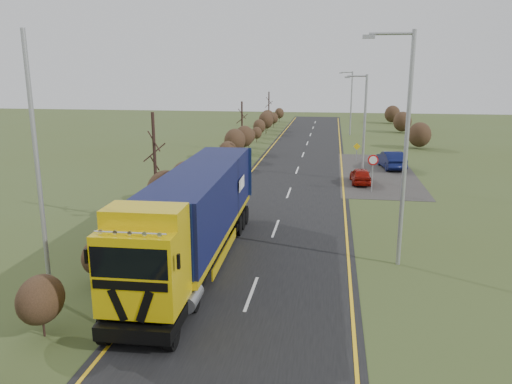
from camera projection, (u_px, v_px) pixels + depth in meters
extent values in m
plane|color=#3E4A20|center=(265.00, 256.00, 22.55)|extent=(160.00, 160.00, 0.00)
cube|color=black|center=(286.00, 200.00, 32.15)|extent=(8.00, 120.00, 0.02)
cube|color=#2E2B29|center=(377.00, 173.00, 40.79)|extent=(6.00, 18.00, 0.02)
cube|color=gold|center=(230.00, 198.00, 32.69)|extent=(0.12, 116.00, 0.01)
cube|color=gold|center=(344.00, 202.00, 31.60)|extent=(0.12, 116.00, 0.01)
cube|color=silver|center=(251.00, 293.00, 18.70)|extent=(0.12, 3.00, 0.01)
cube|color=silver|center=(276.00, 228.00, 26.38)|extent=(0.12, 3.00, 0.01)
cube|color=silver|center=(289.00, 193.00, 34.06)|extent=(0.12, 3.00, 0.01)
cube|color=silver|center=(297.00, 170.00, 41.74)|extent=(0.12, 3.00, 0.01)
cube|color=silver|center=(303.00, 155.00, 49.42)|extent=(0.12, 3.00, 0.01)
cube|color=silver|center=(307.00, 143.00, 57.11)|extent=(0.12, 3.00, 0.01)
cube|color=silver|center=(310.00, 135.00, 64.79)|extent=(0.12, 3.00, 0.01)
cube|color=silver|center=(313.00, 128.00, 72.47)|extent=(0.12, 3.00, 0.01)
cube|color=silver|center=(315.00, 122.00, 80.15)|extent=(0.12, 3.00, 0.01)
ellipsoid|color=black|center=(41.00, 299.00, 15.45)|extent=(1.34, 1.74, 1.54)
ellipsoid|color=black|center=(98.00, 257.00, 19.32)|extent=(1.21, 1.57, 1.39)
ellipsoid|color=black|center=(137.00, 219.00, 23.08)|extent=(1.58, 2.06, 1.82)
ellipsoid|color=black|center=(165.00, 191.00, 26.83)|extent=(1.96, 2.55, 2.25)
ellipsoid|color=black|center=(186.00, 178.00, 30.71)|extent=(1.83, 2.38, 2.10)
ellipsoid|color=black|center=(204.00, 172.00, 34.64)|extent=(1.37, 1.78, 1.57)
ellipsoid|color=black|center=(215.00, 164.00, 38.53)|extent=(1.20, 1.56, 1.38)
ellipsoid|color=black|center=(228.00, 152.00, 42.28)|extent=(1.55, 2.02, 1.78)
ellipsoid|color=black|center=(235.00, 141.00, 46.05)|extent=(1.95, 2.53, 2.24)
ellipsoid|color=black|center=(244.00, 136.00, 49.89)|extent=(1.85, 2.41, 2.13)
ellipsoid|color=black|center=(249.00, 135.00, 53.86)|extent=(1.40, 1.81, 1.61)
ellipsoid|color=black|center=(257.00, 133.00, 57.71)|extent=(1.19, 1.55, 1.37)
ellipsoid|color=black|center=(259.00, 126.00, 61.52)|extent=(1.52, 1.97, 1.75)
ellipsoid|color=black|center=(266.00, 120.00, 65.22)|extent=(1.93, 2.51, 2.22)
ellipsoid|color=black|center=(268.00, 118.00, 69.12)|extent=(1.88, 2.44, 2.16)
ellipsoid|color=black|center=(273.00, 118.00, 73.01)|extent=(1.43, 1.85, 1.64)
ellipsoid|color=black|center=(274.00, 117.00, 76.96)|extent=(1.19, 1.55, 1.37)
ellipsoid|color=black|center=(279.00, 113.00, 80.68)|extent=(1.49, 1.93, 1.71)
cylinder|color=black|center=(155.00, 169.00, 26.63)|extent=(0.18, 0.18, 6.05)
cylinder|color=black|center=(242.00, 126.00, 51.71)|extent=(0.18, 0.18, 5.06)
cylinder|color=black|center=(269.00, 110.00, 72.82)|extent=(0.18, 0.18, 5.15)
cube|color=black|center=(156.00, 302.00, 16.53)|extent=(2.46, 4.56, 0.44)
cube|color=#D0AF09|center=(143.00, 267.00, 15.30)|extent=(2.50, 2.21, 2.54)
cube|color=black|center=(134.00, 336.00, 14.73)|extent=(2.45, 0.18, 0.54)
cube|color=black|center=(118.00, 305.00, 14.51)|extent=(0.59, 0.04, 1.05)
cube|color=black|center=(145.00, 307.00, 14.38)|extent=(0.59, 0.04, 1.05)
cube|color=black|center=(129.00, 263.00, 14.16)|extent=(2.30, 0.12, 0.93)
cube|color=black|center=(130.00, 286.00, 14.29)|extent=(2.25, 0.09, 0.27)
cube|color=#D0AF09|center=(145.00, 215.00, 15.26)|extent=(2.48, 1.43, 0.55)
cylinder|color=silver|center=(130.00, 233.00, 14.18)|extent=(2.15, 0.12, 0.06)
cube|color=black|center=(86.00, 256.00, 14.57)|extent=(0.08, 0.12, 0.44)
cube|color=black|center=(179.00, 261.00, 14.16)|extent=(0.08, 0.12, 0.44)
cylinder|color=gray|center=(128.00, 294.00, 17.06)|extent=(0.58, 1.28, 0.55)
cylinder|color=gray|center=(192.00, 298.00, 16.73)|extent=(0.58, 1.28, 0.55)
cube|color=gold|center=(204.00, 229.00, 22.51)|extent=(2.76, 12.38, 0.23)
cube|color=black|center=(203.00, 197.00, 22.16)|extent=(2.73, 11.99, 2.69)
cube|color=#101D44|center=(230.00, 171.00, 27.91)|extent=(2.43, 0.12, 2.69)
cube|color=#101D44|center=(157.00, 242.00, 16.42)|extent=(2.43, 0.12, 2.69)
cube|color=black|center=(222.00, 217.00, 26.21)|extent=(2.34, 3.58, 0.34)
cube|color=gold|center=(172.00, 249.00, 21.90)|extent=(0.19, 5.38, 0.44)
cube|color=gold|center=(225.00, 252.00, 21.55)|extent=(0.19, 5.38, 0.44)
cylinder|color=black|center=(106.00, 328.00, 15.22)|extent=(0.34, 1.02, 1.02)
cylinder|color=black|center=(171.00, 333.00, 14.92)|extent=(0.34, 1.02, 1.02)
cylinder|color=black|center=(137.00, 294.00, 17.57)|extent=(0.34, 1.02, 1.02)
cylinder|color=black|center=(193.00, 298.00, 17.27)|extent=(0.34, 1.02, 1.02)
cylinder|color=black|center=(199.00, 224.00, 25.55)|extent=(0.34, 1.02, 1.02)
cylinder|color=black|center=(238.00, 226.00, 25.24)|extent=(0.34, 1.02, 1.02)
cylinder|color=black|center=(203.00, 218.00, 26.48)|extent=(0.34, 1.02, 1.02)
cylinder|color=black|center=(241.00, 220.00, 26.18)|extent=(0.34, 1.02, 1.02)
cylinder|color=black|center=(208.00, 213.00, 27.42)|extent=(0.34, 1.02, 1.02)
cylinder|color=black|center=(245.00, 215.00, 27.12)|extent=(0.34, 1.02, 1.02)
imported|color=maroon|center=(361.00, 176.00, 36.79)|extent=(1.57, 3.52, 1.18)
imported|color=#0A1039|center=(391.00, 160.00, 42.45)|extent=(2.24, 4.68, 1.48)
cylinder|color=#989A9D|center=(406.00, 153.00, 20.45)|extent=(0.18, 0.18, 9.72)
cylinder|color=#989A9D|center=(391.00, 34.00, 19.46)|extent=(1.73, 0.12, 0.12)
cube|color=#989A9D|center=(369.00, 37.00, 19.61)|extent=(0.49, 0.19, 0.15)
cylinder|color=#989A9D|center=(364.00, 129.00, 37.01)|extent=(0.18, 0.18, 7.89)
cylinder|color=#989A9D|center=(357.00, 76.00, 36.21)|extent=(1.40, 0.12, 0.12)
cube|color=#989A9D|center=(347.00, 77.00, 36.33)|extent=(0.39, 0.16, 0.12)
cylinder|color=#989A9D|center=(351.00, 104.00, 63.50)|extent=(0.18, 0.18, 8.05)
cylinder|color=#989A9D|center=(347.00, 72.00, 62.68)|extent=(1.43, 0.12, 0.12)
cube|color=#989A9D|center=(341.00, 73.00, 62.80)|extent=(0.40, 0.16, 0.13)
cylinder|color=#989A9D|center=(38.00, 172.00, 17.17)|extent=(0.16, 0.16, 9.50)
cylinder|color=#989A9D|center=(372.00, 176.00, 34.11)|extent=(0.08, 0.08, 2.24)
cylinder|color=red|center=(373.00, 160.00, 33.82)|extent=(0.72, 0.04, 0.72)
cylinder|color=white|center=(373.00, 160.00, 33.80)|extent=(0.54, 0.02, 0.54)
cylinder|color=#989A9D|center=(356.00, 154.00, 45.88)|extent=(0.08, 0.08, 1.29)
cube|color=yellow|center=(357.00, 146.00, 45.66)|extent=(0.65, 0.04, 0.65)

